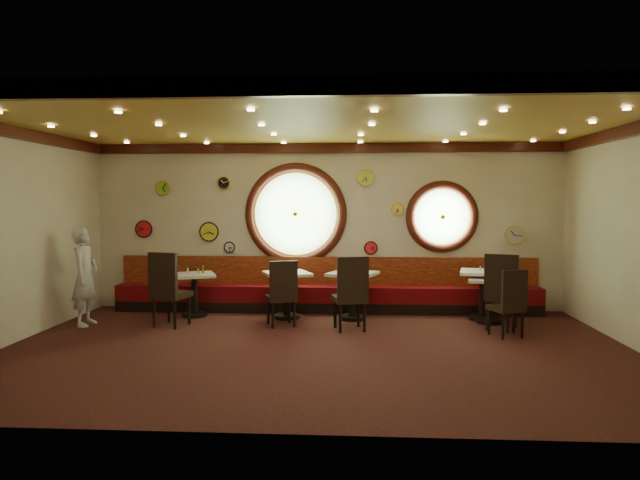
% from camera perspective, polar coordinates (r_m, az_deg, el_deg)
% --- Properties ---
extents(floor, '(9.00, 6.00, 0.00)m').
position_cam_1_polar(floor, '(8.28, -0.36, -10.80)').
color(floor, '#331112').
rests_on(floor, ground).
extents(ceiling, '(9.00, 6.00, 0.02)m').
position_cam_1_polar(ceiling, '(8.08, -0.37, 11.71)').
color(ceiling, '#B98634').
rests_on(ceiling, wall_back).
extents(wall_back, '(9.00, 0.02, 3.20)m').
position_cam_1_polar(wall_back, '(11.02, 0.68, 1.32)').
color(wall_back, beige).
rests_on(wall_back, floor).
extents(wall_front, '(9.00, 0.02, 3.20)m').
position_cam_1_polar(wall_front, '(5.05, -2.64, -1.87)').
color(wall_front, beige).
rests_on(wall_front, floor).
extents(wall_left, '(0.02, 6.00, 3.20)m').
position_cam_1_polar(wall_left, '(9.46, -28.70, 0.38)').
color(wall_left, beige).
rests_on(wall_left, floor).
extents(molding_back, '(9.00, 0.10, 0.18)m').
position_cam_1_polar(molding_back, '(11.00, 0.68, 9.18)').
color(molding_back, '#39120A').
rests_on(molding_back, wall_back).
extents(molding_front, '(9.00, 0.10, 0.18)m').
position_cam_1_polar(molding_front, '(5.17, -2.63, 15.09)').
color(molding_front, '#39120A').
rests_on(molding_front, wall_back).
extents(molding_left, '(0.10, 6.00, 0.18)m').
position_cam_1_polar(molding_left, '(9.47, -28.75, 9.54)').
color(molding_left, '#39120A').
rests_on(molding_left, wall_back).
extents(banquette_base, '(8.00, 0.55, 0.20)m').
position_cam_1_polar(banquette_base, '(10.91, 0.60, -6.65)').
color(banquette_base, black).
rests_on(banquette_base, floor).
extents(banquette_seat, '(8.00, 0.55, 0.30)m').
position_cam_1_polar(banquette_seat, '(10.87, 0.60, -5.35)').
color(banquette_seat, '#5A070D').
rests_on(banquette_seat, banquette_base).
extents(banquette_back, '(8.00, 0.10, 0.55)m').
position_cam_1_polar(banquette_back, '(11.03, 0.66, -3.11)').
color(banquette_back, '#64070D').
rests_on(banquette_back, wall_back).
extents(porthole_left_glass, '(1.66, 0.02, 1.66)m').
position_cam_1_polar(porthole_left_glass, '(11.05, -2.43, 2.62)').
color(porthole_left_glass, '#95CA79').
rests_on(porthole_left_glass, wall_back).
extents(porthole_left_frame, '(1.98, 0.18, 1.98)m').
position_cam_1_polar(porthole_left_frame, '(11.03, -2.44, 2.62)').
color(porthole_left_frame, '#39120A').
rests_on(porthole_left_frame, wall_back).
extents(porthole_left_ring, '(1.61, 0.03, 1.61)m').
position_cam_1_polar(porthole_left_ring, '(11.00, -2.46, 2.61)').
color(porthole_left_ring, yellow).
rests_on(porthole_left_ring, wall_back).
extents(porthole_right_glass, '(1.10, 0.02, 1.10)m').
position_cam_1_polar(porthole_right_glass, '(11.12, 12.09, 2.28)').
color(porthole_right_glass, '#95CA79').
rests_on(porthole_right_glass, wall_back).
extents(porthole_right_frame, '(1.38, 0.18, 1.38)m').
position_cam_1_polar(porthole_right_frame, '(11.10, 12.10, 2.28)').
color(porthole_right_frame, '#39120A').
rests_on(porthole_right_frame, wall_back).
extents(porthole_right_ring, '(1.09, 0.03, 1.09)m').
position_cam_1_polar(porthole_right_ring, '(11.07, 12.13, 2.28)').
color(porthole_right_ring, yellow).
rests_on(porthole_right_ring, wall_back).
extents(wall_clock_0, '(0.26, 0.03, 0.26)m').
position_cam_1_polar(wall_clock_0, '(11.57, -15.42, 5.02)').
color(wall_clock_0, '#88D129').
rests_on(wall_clock_0, wall_back).
extents(wall_clock_1, '(0.24, 0.03, 0.24)m').
position_cam_1_polar(wall_clock_1, '(10.99, 5.10, -0.79)').
color(wall_clock_1, red).
rests_on(wall_clock_1, wall_back).
extents(wall_clock_2, '(0.24, 0.03, 0.24)m').
position_cam_1_polar(wall_clock_2, '(11.25, -9.61, 5.65)').
color(wall_clock_2, black).
rests_on(wall_clock_2, wall_back).
extents(wall_clock_3, '(0.34, 0.03, 0.34)m').
position_cam_1_polar(wall_clock_3, '(11.38, 18.83, 0.43)').
color(wall_clock_3, silver).
rests_on(wall_clock_3, wall_back).
extents(wall_clock_4, '(0.22, 0.03, 0.22)m').
position_cam_1_polar(wall_clock_4, '(10.98, 7.73, 3.10)').
color(wall_clock_4, '#F2DA50').
rests_on(wall_clock_4, wall_back).
extents(wall_clock_5, '(0.36, 0.03, 0.36)m').
position_cam_1_polar(wall_clock_5, '(11.33, -11.03, 0.81)').
color(wall_clock_5, gold).
rests_on(wall_clock_5, wall_back).
extents(wall_clock_6, '(0.30, 0.03, 0.30)m').
position_cam_1_polar(wall_clock_6, '(10.96, 4.62, 6.26)').
color(wall_clock_6, '#C1DF45').
rests_on(wall_clock_6, wall_back).
extents(wall_clock_7, '(0.20, 0.03, 0.20)m').
position_cam_1_polar(wall_clock_7, '(11.26, -9.04, -0.72)').
color(wall_clock_7, silver).
rests_on(wall_clock_7, wall_back).
extents(wall_clock_8, '(0.32, 0.03, 0.32)m').
position_cam_1_polar(wall_clock_8, '(11.72, -17.20, 1.05)').
color(wall_clock_8, red).
rests_on(wall_clock_8, wall_back).
extents(table_a, '(0.93, 0.93, 0.79)m').
position_cam_1_polar(table_a, '(10.65, -12.48, -4.85)').
color(table_a, black).
rests_on(table_a, floor).
extents(table_b, '(0.99, 0.99, 0.83)m').
position_cam_1_polar(table_b, '(10.25, -3.31, -4.94)').
color(table_b, black).
rests_on(table_b, floor).
extents(table_c, '(0.99, 0.99, 0.84)m').
position_cam_1_polar(table_c, '(10.15, 3.28, -4.99)').
color(table_c, black).
rests_on(table_c, floor).
extents(table_d, '(0.84, 0.84, 0.78)m').
position_cam_1_polar(table_d, '(10.27, 16.58, -5.28)').
color(table_d, black).
rests_on(table_d, floor).
extents(table_e, '(0.94, 0.94, 0.87)m').
position_cam_1_polar(table_e, '(10.53, 16.01, -4.72)').
color(table_e, black).
rests_on(table_e, floor).
extents(chair_a, '(0.66, 0.66, 0.78)m').
position_cam_1_polar(chair_a, '(9.82, -15.04, -4.32)').
color(chair_a, black).
rests_on(chair_a, floor).
extents(chair_b, '(0.60, 0.60, 0.69)m').
position_cam_1_polar(chair_b, '(9.55, -3.80, -4.90)').
color(chair_b, black).
rests_on(chair_b, floor).
extents(chair_c, '(0.62, 0.62, 0.75)m').
position_cam_1_polar(chair_c, '(9.21, 3.14, -4.88)').
color(chair_c, black).
rests_on(chair_c, floor).
extents(chair_d, '(0.58, 0.58, 0.66)m').
position_cam_1_polar(chair_d, '(9.25, 18.47, -5.61)').
color(chair_d, black).
rests_on(chair_d, floor).
extents(chair_e, '(0.67, 0.67, 0.77)m').
position_cam_1_polar(chair_e, '(9.72, 17.71, -4.48)').
color(chair_e, black).
rests_on(chair_e, floor).
extents(condiment_a_salt, '(0.04, 0.04, 0.11)m').
position_cam_1_polar(condiment_a_salt, '(10.63, -13.07, -2.99)').
color(condiment_a_salt, '#BAB9BE').
rests_on(condiment_a_salt, table_a).
extents(condiment_b_salt, '(0.03, 0.03, 0.09)m').
position_cam_1_polar(condiment_b_salt, '(10.24, -4.03, -2.97)').
color(condiment_b_salt, '#B9B9BD').
rests_on(condiment_b_salt, table_b).
extents(condiment_c_salt, '(0.03, 0.03, 0.09)m').
position_cam_1_polar(condiment_c_salt, '(10.17, 3.02, -2.95)').
color(condiment_c_salt, silver).
rests_on(condiment_c_salt, table_c).
extents(condiment_d_salt, '(0.04, 0.04, 0.10)m').
position_cam_1_polar(condiment_d_salt, '(10.20, 16.20, -3.42)').
color(condiment_d_salt, silver).
rests_on(condiment_d_salt, table_d).
extents(condiment_a_pepper, '(0.04, 0.04, 0.10)m').
position_cam_1_polar(condiment_a_pepper, '(10.60, -12.06, -3.02)').
color(condiment_a_pepper, '#B9B8BD').
rests_on(condiment_a_pepper, table_a).
extents(condiment_b_pepper, '(0.04, 0.04, 0.10)m').
position_cam_1_polar(condiment_b_pepper, '(10.20, -2.86, -2.95)').
color(condiment_b_pepper, silver).
rests_on(condiment_b_pepper, table_b).
extents(condiment_c_pepper, '(0.04, 0.04, 0.10)m').
position_cam_1_polar(condiment_c_pepper, '(10.12, 3.19, -2.95)').
color(condiment_c_pepper, silver).
rests_on(condiment_c_pepper, table_c).
extents(condiment_d_pepper, '(0.03, 0.03, 0.09)m').
position_cam_1_polar(condiment_d_pepper, '(10.19, 16.75, -3.47)').
color(condiment_d_pepper, silver).
rests_on(condiment_d_pepper, table_d).
extents(condiment_a_bottle, '(0.05, 0.05, 0.15)m').
position_cam_1_polar(condiment_a_bottle, '(10.60, -11.62, -2.89)').
color(condiment_a_bottle, gold).
rests_on(condiment_a_bottle, table_a).
extents(condiment_b_bottle, '(0.05, 0.05, 0.17)m').
position_cam_1_polar(condiment_b_bottle, '(10.22, -2.74, -2.74)').
color(condiment_b_bottle, gold).
rests_on(condiment_b_bottle, table_b).
extents(condiment_c_bottle, '(0.05, 0.05, 0.16)m').
position_cam_1_polar(condiment_c_bottle, '(10.16, 4.02, -2.75)').
color(condiment_c_bottle, gold).
rests_on(condiment_c_bottle, table_c).
extents(condiment_d_bottle, '(0.06, 0.06, 0.18)m').
position_cam_1_polar(condiment_d_bottle, '(10.27, 17.06, -3.17)').
color(condiment_d_bottle, gold).
rests_on(condiment_d_bottle, table_d).
extents(condiment_e_salt, '(0.03, 0.03, 0.09)m').
position_cam_1_polar(condiment_e_salt, '(10.47, 15.74, -2.73)').
color(condiment_e_salt, silver).
rests_on(condiment_e_salt, table_e).
extents(condiment_e_pepper, '(0.04, 0.04, 0.10)m').
position_cam_1_polar(condiment_e_pepper, '(10.41, 16.13, -2.74)').
color(condiment_e_pepper, silver).
rests_on(condiment_e_pepper, table_e).
extents(condiment_e_bottle, '(0.05, 0.05, 0.15)m').
position_cam_1_polar(condiment_e_bottle, '(10.56, 16.23, -2.51)').
color(condiment_e_bottle, gold).
rests_on(condiment_e_bottle, table_e).
extents(waiter, '(0.42, 0.63, 1.68)m').
position_cam_1_polar(waiter, '(10.42, -22.41, -3.35)').
color(waiter, silver).
rests_on(waiter, floor).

